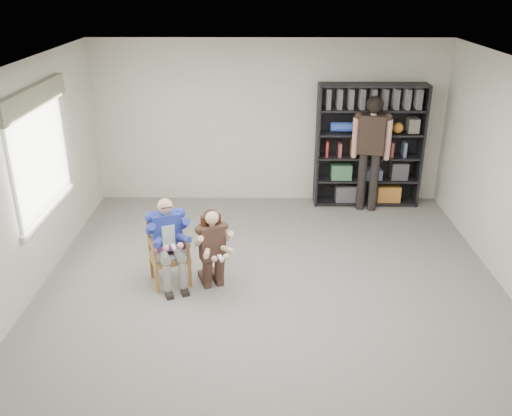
# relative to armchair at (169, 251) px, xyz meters

# --- Properties ---
(room_shell) EXTENTS (6.00, 7.00, 2.80)m
(room_shell) POSITION_rel_armchair_xyz_m (1.32, -0.56, 0.94)
(room_shell) COLOR beige
(room_shell) RESTS_ON ground
(floor) EXTENTS (6.00, 7.00, 0.01)m
(floor) POSITION_rel_armchair_xyz_m (1.32, -0.56, -0.46)
(floor) COLOR slate
(floor) RESTS_ON ground
(window_left) EXTENTS (0.16, 2.00, 1.75)m
(window_left) POSITION_rel_armchair_xyz_m (-1.63, 0.44, 1.17)
(window_left) COLOR white
(window_left) RESTS_ON room_shell
(armchair) EXTENTS (0.68, 0.67, 0.91)m
(armchair) POSITION_rel_armchair_xyz_m (0.00, 0.00, 0.00)
(armchair) COLOR #A1652F
(armchair) RESTS_ON floor
(seated_man) EXTENTS (0.73, 0.85, 1.18)m
(seated_man) POSITION_rel_armchair_xyz_m (0.00, 0.00, 0.14)
(seated_man) COLOR navy
(seated_man) RESTS_ON floor
(kneeling_woman) EXTENTS (0.69, 0.84, 1.08)m
(kneeling_woman) POSITION_rel_armchair_xyz_m (0.58, -0.12, 0.09)
(kneeling_woman) COLOR #38201E
(kneeling_woman) RESTS_ON floor
(bookshelf) EXTENTS (1.80, 0.38, 2.10)m
(bookshelf) POSITION_rel_armchair_xyz_m (3.02, 2.72, 0.59)
(bookshelf) COLOR black
(bookshelf) RESTS_ON floor
(standing_man) EXTENTS (0.66, 0.46, 1.94)m
(standing_man) POSITION_rel_armchair_xyz_m (3.00, 2.45, 0.52)
(standing_man) COLOR black
(standing_man) RESTS_ON floor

